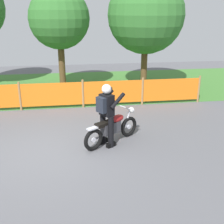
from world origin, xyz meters
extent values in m
cube|color=#5B5B60|center=(0.00, 0.00, -0.01)|extent=(24.00, 24.00, 0.02)
cube|color=#427A33|center=(0.00, 6.41, 0.01)|extent=(24.00, 6.17, 0.01)
cylinder|color=#997547|center=(-1.12, 3.32, 0.53)|extent=(0.08, 0.08, 1.05)
cylinder|color=#997547|center=(1.12, 3.32, 0.53)|extent=(0.08, 0.08, 1.05)
cylinder|color=#997547|center=(3.37, 3.32, 0.53)|extent=(0.08, 0.08, 1.05)
cylinder|color=#997547|center=(5.62, 3.32, 0.53)|extent=(0.08, 0.08, 1.05)
cube|color=orange|center=(0.00, 3.32, 0.54)|extent=(2.17, 0.02, 0.85)
cube|color=orange|center=(2.25, 3.32, 0.54)|extent=(2.17, 0.02, 0.85)
cube|color=orange|center=(4.50, 3.32, 0.54)|extent=(2.17, 0.02, 0.85)
cylinder|color=brown|center=(0.35, 5.97, 1.09)|extent=(0.28, 0.28, 2.19)
sphere|color=#33702D|center=(0.35, 5.97, 3.09)|extent=(2.58, 2.58, 2.58)
cylinder|color=brown|center=(4.01, 5.69, 1.03)|extent=(0.28, 0.28, 2.07)
sphere|color=#33702D|center=(4.01, 5.69, 3.22)|extent=(3.31, 3.31, 3.31)
torus|color=black|center=(2.29, 0.55, 0.30)|extent=(0.55, 0.42, 0.59)
cylinder|color=silver|center=(2.29, 0.55, 0.30)|extent=(0.14, 0.12, 0.13)
torus|color=black|center=(1.21, -0.17, 0.30)|extent=(0.55, 0.42, 0.59)
cylinder|color=silver|center=(1.21, -0.17, 0.30)|extent=(0.14, 0.12, 0.13)
cube|color=#38383D|center=(1.71, 0.16, 0.46)|extent=(0.59, 0.50, 0.30)
ellipsoid|color=maroon|center=(1.89, 0.28, 0.67)|extent=(0.52, 0.45, 0.20)
cube|color=black|center=(1.52, 0.03, 0.64)|extent=(0.54, 0.46, 0.09)
cube|color=silver|center=(1.21, -0.17, 0.62)|extent=(0.36, 0.31, 0.04)
cylinder|color=silver|center=(2.24, 0.52, 0.57)|extent=(0.21, 0.16, 0.53)
sphere|color=white|center=(2.36, 0.60, 0.78)|extent=(0.23, 0.23, 0.17)
cylinder|color=silver|center=(2.21, 0.50, 0.88)|extent=(0.34, 0.48, 0.03)
cylinder|color=silver|center=(1.41, 0.11, 0.24)|extent=(0.46, 0.34, 0.06)
cylinder|color=black|center=(1.50, 0.22, 0.43)|extent=(0.21, 0.21, 0.86)
cube|color=black|center=(1.50, 0.22, 0.06)|extent=(0.28, 0.24, 0.12)
cylinder|color=black|center=(1.68, -0.05, 0.43)|extent=(0.21, 0.21, 0.86)
cube|color=black|center=(1.68, -0.05, 0.06)|extent=(0.28, 0.24, 0.12)
cube|color=black|center=(1.59, 0.08, 1.14)|extent=(0.40, 0.43, 0.56)
cylinder|color=black|center=(1.62, 0.37, 1.26)|extent=(0.46, 0.35, 0.38)
cylinder|color=black|center=(1.87, 0.00, 1.26)|extent=(0.46, 0.35, 0.38)
sphere|color=white|center=(1.59, 0.08, 1.56)|extent=(0.35, 0.35, 0.25)
cube|color=black|center=(1.68, 0.14, 1.56)|extent=(0.13, 0.17, 0.08)
cube|color=#1E232D|center=(1.45, -0.01, 1.18)|extent=(0.29, 0.32, 0.40)
camera|label=1|loc=(0.71, -6.91, 3.50)|focal=46.21mm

